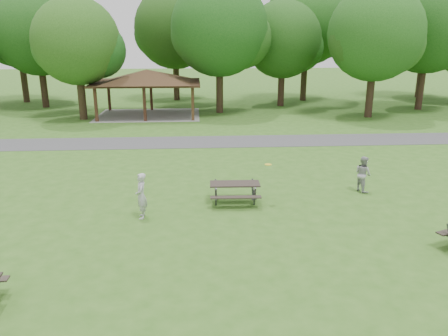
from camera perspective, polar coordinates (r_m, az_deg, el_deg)
ground at (r=14.08m, az=-3.04°, el=-9.88°), size 160.00×160.00×0.00m
asphalt_path at (r=27.32m, az=-3.47°, el=3.42°), size 120.00×3.20×0.02m
pavilion at (r=36.94m, az=-10.02°, el=11.49°), size 8.60×7.01×3.76m
tree_row_c at (r=43.85m, az=-23.03°, el=15.82°), size 8.19×7.80×10.67m
tree_row_d at (r=36.21m, az=-18.52°, el=15.10°), size 6.93×6.60×9.27m
tree_row_e at (r=37.68m, az=-0.44°, el=17.50°), size 8.40×8.00×11.02m
tree_row_f at (r=41.92m, az=7.80°, el=16.00°), size 7.35×7.00×9.55m
tree_row_g at (r=37.40m, az=19.30°, el=15.92°), size 7.77×7.40×10.25m
tree_row_h at (r=43.13m, az=25.23°, el=16.22°), size 8.61×8.20×11.37m
tree_deep_a at (r=48.15m, az=-25.26°, el=16.25°), size 8.40×8.00×11.38m
tree_deep_b at (r=45.65m, az=-6.31°, el=17.42°), size 8.40×8.00×11.13m
tree_deep_c at (r=46.01m, az=10.87°, el=17.92°), size 8.82×8.40×11.90m
tree_deep_d at (r=52.07m, az=24.97°, el=16.09°), size 8.40×8.00×11.27m
picnic_table_middle at (r=17.16m, az=1.42°, el=-2.60°), size 1.98×1.62×0.84m
frisbee_in_flight at (r=16.96m, az=5.78°, el=0.46°), size 0.30×0.30×0.02m
frisbee_thrower at (r=15.95m, az=-10.76°, el=-3.59°), size 0.46×0.65×1.68m
frisbee_catcher at (r=19.30m, az=17.69°, el=-0.73°), size 0.82×0.91×1.53m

